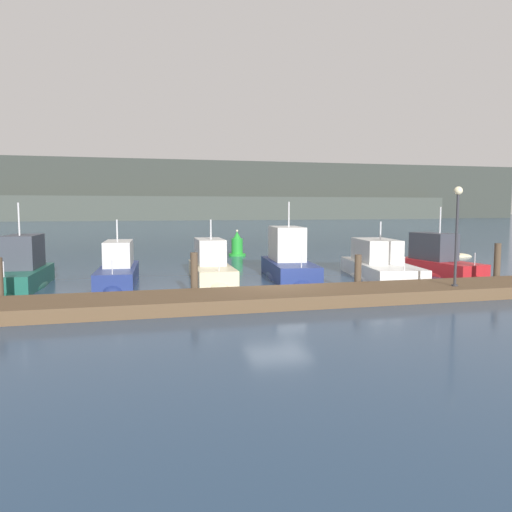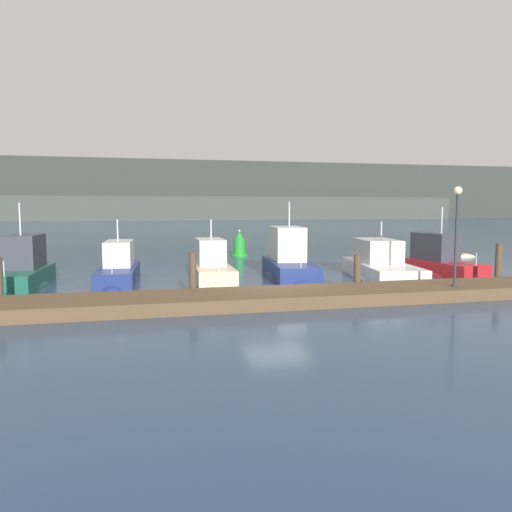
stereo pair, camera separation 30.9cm
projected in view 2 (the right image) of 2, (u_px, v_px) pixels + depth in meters
The scene contains 15 objects.
ground_plane at pixel (277, 294), 19.91m from camera, with size 400.00×400.00×0.00m, color navy.
dock at pixel (291, 297), 18.07m from camera, with size 28.68×2.80×0.45m, color brown.
mooring_pile_1 at pixel (193, 276), 18.82m from camera, with size 0.28×0.28×1.76m, color #4C3D2D.
mooring_pile_2 at pixel (357, 273), 20.40m from camera, with size 0.28×0.28×1.53m, color #4C3D2D.
mooring_pile_3 at pixel (498, 265), 21.96m from camera, with size 0.28×0.28×1.87m, color #4C3D2D.
motorboat_berth_1 at pixel (23, 277), 21.70m from camera, with size 2.24×5.79×4.16m.
motorboat_berth_2 at pixel (119, 275), 23.30m from camera, with size 2.18×6.36×3.50m.
motorboat_berth_3 at pixel (211, 273), 23.95m from camera, with size 2.06×6.03×3.53m.
motorboat_berth_4 at pixel (289, 269), 24.59m from camera, with size 2.82×6.63×4.41m.
motorboat_berth_5 at pixel (380, 271), 24.49m from camera, with size 3.60×7.46×3.30m.
motorboat_berth_6 at pixel (440, 267), 25.81m from camera, with size 2.65×5.59×4.04m.
channel_buoy at pixel (239, 246), 35.71m from camera, with size 1.22×1.22×1.88m.
dock_lamppost at pixel (457, 219), 18.75m from camera, with size 0.32×0.32×3.79m.
hillside_backdrop at pixel (161, 193), 146.04m from camera, with size 240.00×23.00×17.01m.
rowboat_adrift at pixel (457, 257), 34.82m from camera, with size 2.78×1.29×0.56m.
Camera 2 is at (-5.42, -18.93, 3.44)m, focal length 35.00 mm.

